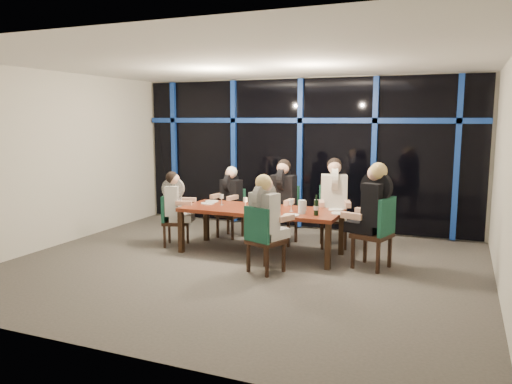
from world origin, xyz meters
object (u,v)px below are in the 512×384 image
(diner_near_mid, at_px, (266,209))
(water_pitcher, at_px, (302,207))
(diner_far_mid, at_px, (283,189))
(chair_far_mid, at_px, (284,211))
(diner_end_right, at_px, (373,200))
(chair_end_right, at_px, (378,229))
(wine_bottle, at_px, (316,207))
(chair_far_right, at_px, (333,213))
(chair_end_left, at_px, (171,218))
(chair_near_mid, at_px, (262,236))
(chair_far_left, at_px, (233,210))
(dining_table, at_px, (261,213))
(diner_far_right, at_px, (334,190))
(diner_far_left, at_px, (230,191))
(diner_end_left, at_px, (175,198))

(diner_near_mid, relative_size, water_pitcher, 4.46)
(diner_far_mid, bearing_deg, chair_far_mid, 90.00)
(diner_end_right, relative_size, water_pitcher, 4.93)
(chair_end_right, distance_m, diner_far_mid, 2.05)
(wine_bottle, bearing_deg, chair_far_right, 91.02)
(chair_end_left, height_order, chair_near_mid, chair_near_mid)
(chair_far_left, distance_m, diner_end_right, 3.00)
(chair_far_mid, height_order, chair_end_right, chair_end_right)
(chair_far_mid, xyz_separation_m, chair_end_left, (-1.73, -0.97, -0.07))
(diner_end_right, bearing_deg, chair_far_right, -125.46)
(dining_table, height_order, diner_end_right, diner_end_right)
(diner_far_mid, bearing_deg, diner_far_right, 9.58)
(chair_far_right, bearing_deg, diner_end_right, -68.77)
(chair_near_mid, relative_size, diner_far_left, 1.10)
(chair_end_right, height_order, wine_bottle, chair_end_right)
(chair_far_mid, xyz_separation_m, chair_end_right, (1.80, -0.99, 0.03))
(chair_end_left, distance_m, water_pitcher, 2.40)
(diner_far_right, xyz_separation_m, diner_near_mid, (-0.55, -1.77, -0.07))
(chair_far_left, xyz_separation_m, diner_end_left, (-0.61, -1.02, 0.35))
(dining_table, bearing_deg, water_pitcher, -12.69)
(chair_far_left, xyz_separation_m, diner_far_right, (1.94, -0.05, 0.49))
(chair_end_right, relative_size, wine_bottle, 3.39)
(chair_far_left, relative_size, diner_end_right, 0.86)
(wine_bottle, bearing_deg, dining_table, 167.71)
(chair_end_left, bearing_deg, diner_far_left, -52.65)
(dining_table, height_order, diner_end_left, diner_end_left)
(diner_far_left, bearing_deg, wine_bottle, -19.01)
(dining_table, bearing_deg, chair_far_mid, 82.86)
(chair_far_mid, bearing_deg, diner_far_left, -177.30)
(chair_end_right, bearing_deg, chair_far_mid, -102.68)
(diner_near_mid, bearing_deg, wine_bottle, -107.93)
(dining_table, xyz_separation_m, diner_far_right, (0.99, 0.88, 0.32))
(chair_end_right, xyz_separation_m, diner_end_left, (-3.46, 0.05, 0.25))
(chair_end_right, distance_m, chair_near_mid, 1.71)
(chair_far_right, relative_size, diner_end_left, 1.21)
(chair_far_right, relative_size, chair_near_mid, 1.08)
(chair_near_mid, bearing_deg, diner_end_right, -127.70)
(dining_table, distance_m, chair_far_mid, 0.87)
(chair_far_mid, distance_m, wine_bottle, 1.42)
(diner_far_left, xyz_separation_m, diner_far_right, (1.95, 0.03, 0.13))
(diner_far_mid, bearing_deg, chair_far_right, 15.24)
(chair_end_right, relative_size, diner_near_mid, 1.13)
(diner_end_left, distance_m, diner_end_right, 3.38)
(diner_far_right, bearing_deg, water_pitcher, -120.20)
(chair_end_right, xyz_separation_m, diner_end_right, (-0.09, 0.03, 0.42))
(chair_near_mid, relative_size, diner_near_mid, 1.03)
(diner_far_left, xyz_separation_m, diner_end_left, (-0.60, -0.94, -0.01))
(dining_table, bearing_deg, diner_far_mid, 82.34)
(chair_end_right, distance_m, diner_near_mid, 1.68)
(chair_end_right, bearing_deg, diner_end_right, -90.00)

